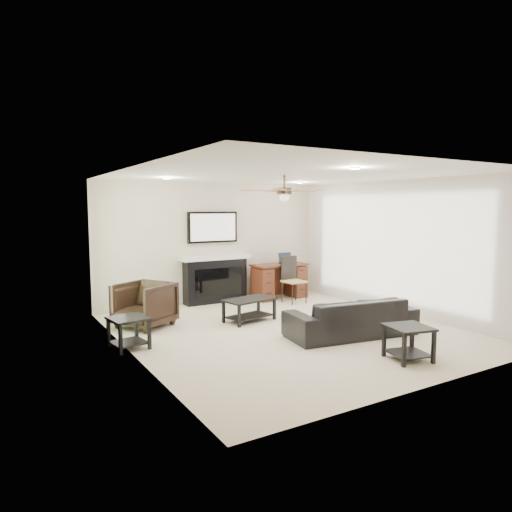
# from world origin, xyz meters

# --- Properties ---
(room_shell) EXTENTS (5.50, 5.54, 2.52)m
(room_shell) POSITION_xyz_m (0.19, 0.08, 1.68)
(room_shell) COLOR beige
(room_shell) RESTS_ON ground
(sofa) EXTENTS (2.12, 1.09, 0.59)m
(sofa) POSITION_xyz_m (0.68, -0.75, 0.30)
(sofa) COLOR black
(sofa) RESTS_ON ground
(armchair) EXTENTS (1.12, 1.11, 0.76)m
(armchair) POSITION_xyz_m (-1.92, 1.40, 0.38)
(armchair) COLOR black
(armchair) RESTS_ON ground
(coffee_table) EXTENTS (0.98, 0.67, 0.40)m
(coffee_table) POSITION_xyz_m (-0.22, 0.85, 0.20)
(coffee_table) COLOR black
(coffee_table) RESTS_ON ground
(end_table_near) EXTENTS (0.63, 0.63, 0.45)m
(end_table_near) POSITION_xyz_m (0.53, -2.00, 0.23)
(end_table_near) COLOR black
(end_table_near) RESTS_ON ground
(end_table_left) EXTENTS (0.57, 0.57, 0.45)m
(end_table_left) POSITION_xyz_m (-2.47, 0.35, 0.23)
(end_table_left) COLOR black
(end_table_left) RESTS_ON ground
(fireplace_unit) EXTENTS (1.52, 0.34, 1.91)m
(fireplace_unit) POSITION_xyz_m (-0.03, 2.58, 0.95)
(fireplace_unit) COLOR black
(fireplace_unit) RESTS_ON ground
(desk) EXTENTS (1.22, 0.56, 0.76)m
(desk) POSITION_xyz_m (1.37, 2.27, 0.38)
(desk) COLOR #391D0E
(desk) RESTS_ON ground
(desk_chair) EXTENTS (0.43, 0.45, 0.97)m
(desk_chair) POSITION_xyz_m (1.37, 1.72, 0.48)
(desk_chair) COLOR black
(desk_chair) RESTS_ON ground
(laptop) EXTENTS (0.33, 0.24, 0.23)m
(laptop) POSITION_xyz_m (1.57, 2.25, 0.88)
(laptop) COLOR black
(laptop) RESTS_ON desk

